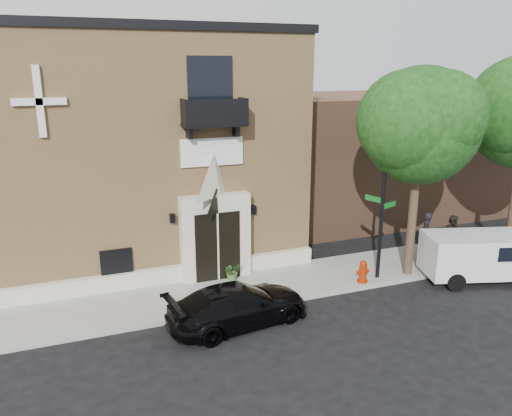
{
  "coord_description": "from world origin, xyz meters",
  "views": [
    {
      "loc": [
        -5.77,
        -14.17,
        7.88
      ],
      "look_at": [
        0.33,
        2.0,
        2.93
      ],
      "focal_mm": 35.0,
      "sensor_mm": 36.0,
      "label": 1
    }
  ],
  "objects": [
    {
      "name": "street_tree_left",
      "position": [
        6.03,
        0.35,
        5.87
      ],
      "size": [
        4.97,
        4.38,
        7.77
      ],
      "color": "#38281C",
      "rests_on": "sidewalk"
    },
    {
      "name": "black_sedan",
      "position": [
        -1.29,
        -0.73,
        0.66
      ],
      "size": [
        4.8,
        2.57,
        1.32
      ],
      "primitive_type": "imported",
      "rotation": [
        0.0,
        0.0,
        1.73
      ],
      "color": "black",
      "rests_on": "ground"
    },
    {
      "name": "fire_hydrant",
      "position": [
        3.92,
        0.35,
        0.57
      ],
      "size": [
        0.48,
        0.39,
        0.85
      ],
      "color": "#911F03",
      "rests_on": "sidewalk"
    },
    {
      "name": "pedestrian_near",
      "position": [
        8.05,
        2.05,
        1.03
      ],
      "size": [
        0.77,
        0.73,
        1.77
      ],
      "primitive_type": "imported",
      "rotation": [
        0.0,
        0.0,
        3.81
      ],
      "color": "black",
      "rests_on": "sidewalk"
    },
    {
      "name": "ground",
      "position": [
        0.0,
        0.0,
        0.0
      ],
      "size": [
        120.0,
        120.0,
        0.0
      ],
      "primitive_type": "plane",
      "color": "black",
      "rests_on": "ground"
    },
    {
      "name": "dumpster",
      "position": [
        8.49,
        0.65,
        0.77
      ],
      "size": [
        2.05,
        1.44,
        1.22
      ],
      "rotation": [
        0.0,
        0.0,
        0.22
      ],
      "color": "#0F371A",
      "rests_on": "sidewalk"
    },
    {
      "name": "cargo_van",
      "position": [
        8.61,
        -0.87,
        1.02
      ],
      "size": [
        4.77,
        2.98,
        1.82
      ],
      "rotation": [
        0.0,
        0.0,
        -0.29
      ],
      "color": "silver",
      "rests_on": "ground"
    },
    {
      "name": "street_sign",
      "position": [
        4.7,
        0.56,
        2.85
      ],
      "size": [
        1.02,
        0.82,
        5.36
      ],
      "rotation": [
        0.0,
        0.0,
        0.33
      ],
      "color": "black",
      "rests_on": "sidewalk"
    },
    {
      "name": "sidewalk",
      "position": [
        1.0,
        1.5,
        0.07
      ],
      "size": [
        42.0,
        3.0,
        0.15
      ],
      "primitive_type": "cube",
      "color": "gray",
      "rests_on": "ground"
    },
    {
      "name": "church",
      "position": [
        -2.99,
        7.95,
        4.63
      ],
      "size": [
        12.2,
        11.01,
        9.3
      ],
      "color": "tan",
      "rests_on": "ground"
    },
    {
      "name": "pedestrian_far",
      "position": [
        8.86,
        1.39,
        1.03
      ],
      "size": [
        0.86,
        0.99,
        1.76
      ],
      "primitive_type": "imported",
      "rotation": [
        0.0,
        0.0,
        1.32
      ],
      "color": "black",
      "rests_on": "sidewalk"
    },
    {
      "name": "neighbour_building",
      "position": [
        12.0,
        9.0,
        3.2
      ],
      "size": [
        18.0,
        8.0,
        6.4
      ],
      "primitive_type": "cube",
      "color": "brown",
      "rests_on": "ground"
    },
    {
      "name": "planter",
      "position": [
        -0.54,
        2.21,
        0.5
      ],
      "size": [
        0.7,
        0.63,
        0.7
      ],
      "primitive_type": "imported",
      "rotation": [
        0.0,
        0.0,
        0.14
      ],
      "color": "#3E6E2E",
      "rests_on": "sidewalk"
    }
  ]
}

